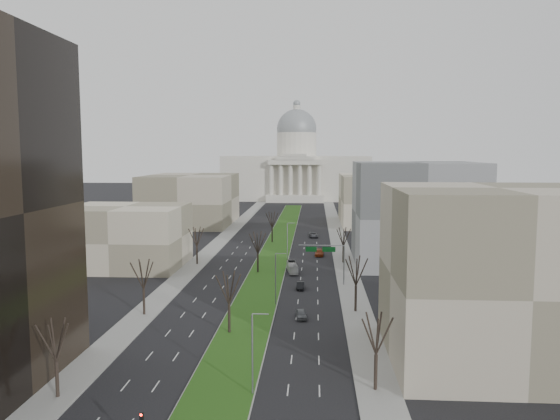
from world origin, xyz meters
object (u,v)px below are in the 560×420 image
at_px(car_red, 319,253).
at_px(car_grey_near, 301,314).
at_px(car_black, 300,286).
at_px(box_van, 292,267).
at_px(car_grey_far, 313,235).

bearing_deg(car_red, car_grey_near, -90.85).
xyz_separation_m(car_black, box_van, (-2.18, 14.56, 0.44)).
bearing_deg(box_van, car_grey_far, 76.94).
bearing_deg(box_van, car_grey_near, -93.18).
xyz_separation_m(car_grey_near, car_black, (-0.62, 18.75, -0.03)).
distance_m(car_grey_near, car_red, 53.05).
bearing_deg(car_grey_near, car_red, 79.72).
xyz_separation_m(car_black, car_red, (3.92, 34.20, 0.11)).
height_order(car_grey_near, car_black, car_grey_near).
bearing_deg(car_grey_far, car_red, -94.00).
bearing_deg(car_grey_far, car_black, -99.18).
xyz_separation_m(car_red, box_van, (-6.09, -19.64, 0.33)).
relative_size(car_grey_near, box_van, 0.51).
relative_size(car_black, car_red, 0.76).
relative_size(car_grey_near, car_black, 1.01).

